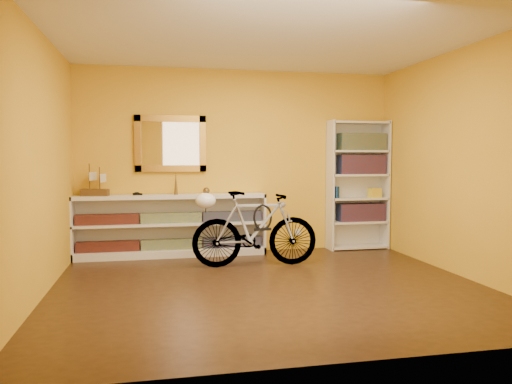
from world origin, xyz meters
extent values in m
cube|color=black|center=(0.00, 0.00, -0.01)|extent=(4.50, 4.00, 0.01)
cube|color=silver|center=(0.00, 0.00, 2.60)|extent=(4.50, 4.00, 0.01)
cube|color=gold|center=(0.00, 2.00, 1.30)|extent=(4.50, 0.01, 2.60)
cube|color=gold|center=(-2.25, 0.00, 1.30)|extent=(0.01, 4.00, 2.60)
cube|color=gold|center=(2.25, 0.00, 1.30)|extent=(0.01, 4.00, 2.60)
cube|color=brown|center=(-0.95, 1.97, 1.55)|extent=(0.98, 0.06, 0.78)
cube|color=silver|center=(0.90, 1.99, 0.25)|extent=(0.09, 0.02, 0.09)
cube|color=black|center=(-0.96, 1.79, 0.17)|extent=(2.50, 0.13, 0.14)
cube|color=navy|center=(-0.96, 1.79, 0.54)|extent=(2.50, 0.13, 0.14)
imported|color=black|center=(-1.40, 1.81, 0.85)|extent=(0.00, 0.00, 0.00)
cone|color=brown|center=(-0.89, 1.81, 1.01)|extent=(0.05, 0.05, 0.32)
sphere|color=brown|center=(-0.47, 1.81, 0.90)|extent=(0.09, 0.09, 0.09)
cube|color=maroon|center=(1.83, 1.84, 0.55)|extent=(0.70, 0.22, 0.26)
cube|color=maroon|center=(1.83, 1.84, 1.25)|extent=(0.70, 0.22, 0.28)
cube|color=#1A515D|center=(1.83, 1.84, 1.59)|extent=(0.70, 0.22, 0.25)
cylinder|color=#153C94|center=(1.44, 1.82, 0.85)|extent=(0.08, 0.08, 0.17)
cube|color=maroon|center=(1.58, 1.87, 1.55)|extent=(0.17, 0.17, 0.17)
cube|color=yellow|center=(2.03, 1.80, 0.83)|extent=(0.19, 0.14, 0.14)
imported|color=silver|center=(0.05, 0.97, 0.47)|extent=(0.46, 1.62, 0.94)
ellipsoid|color=white|center=(-0.57, 0.99, 0.83)|extent=(0.25, 0.24, 0.19)
torus|color=black|center=(0.14, 0.97, 0.61)|extent=(0.24, 0.03, 0.24)
camera|label=1|loc=(-1.17, -4.98, 1.36)|focal=34.49mm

